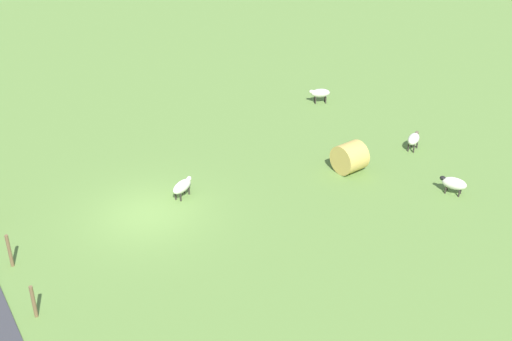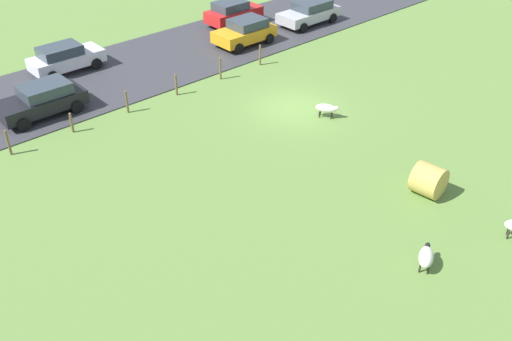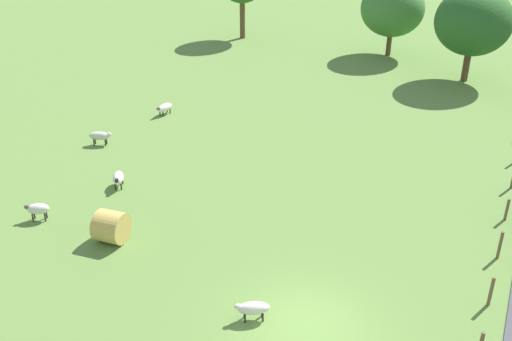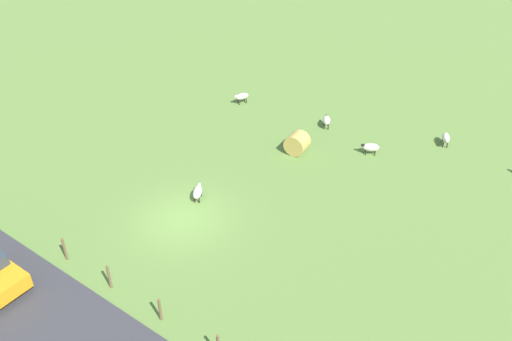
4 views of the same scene
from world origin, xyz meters
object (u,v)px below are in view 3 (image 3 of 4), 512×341
sheep_1 (38,209)px  tree_2 (474,22)px  sheep_3 (164,108)px  tree_0 (393,9)px  sheep_4 (100,136)px  sheep_5 (118,178)px  hay_bale_0 (111,227)px  sheep_0 (253,308)px

sheep_1 → tree_2: bearing=62.2°
sheep_3 → tree_0: 19.88m
sheep_1 → tree_2: tree_2 is taller
sheep_1 → sheep_4: bearing=108.2°
sheep_5 → tree_2: bearing=60.8°
hay_bale_0 → tree_0: size_ratio=0.23×
sheep_4 → tree_2: (16.06, 18.86, 3.53)m
sheep_0 → hay_bale_0: size_ratio=0.90×
tree_2 → sheep_4: bearing=-130.4°
sheep_3 → sheep_4: (-0.81, -5.02, 0.07)m
sheep_4 → sheep_5: 4.97m
sheep_1 → sheep_5: 4.01m
sheep_3 → tree_2: (15.25, 13.84, 3.60)m
sheep_1 → tree_0: bearing=75.7°
sheep_4 → tree_2: 25.02m
sheep_4 → tree_0: size_ratio=0.22×
hay_bale_0 → tree_2: (9.95, 25.93, 3.39)m
sheep_0 → sheep_3: (-12.42, 13.89, -0.03)m
sheep_3 → tree_0: size_ratio=0.22×
sheep_5 → hay_bale_0: hay_bale_0 is taller
sheep_0 → sheep_4: sheep_4 is taller
sheep_1 → tree_2: (13.72, 26.00, 3.50)m
sheep_1 → hay_bale_0: size_ratio=0.81×
sheep_3 → tree_2: bearing=42.2°
sheep_1 → tree_0: (7.53, 29.57, 3.01)m
sheep_0 → sheep_1: 11.03m
sheep_0 → tree_0: tree_0 is taller
hay_bale_0 → tree_2: size_ratio=0.21×
sheep_5 → tree_0: tree_0 is taller
sheep_0 → hay_bale_0: (-7.12, 1.80, 0.17)m
sheep_5 → sheep_3: bearing=108.9°
sheep_4 → tree_0: tree_0 is taller
sheep_1 → tree_2: 29.60m
sheep_0 → hay_bale_0: bearing=165.8°
sheep_3 → sheep_5: size_ratio=1.12×
sheep_3 → sheep_5: sheep_5 is taller
sheep_0 → sheep_1: (-10.89, 1.74, 0.06)m
tree_0 → tree_2: bearing=-30.0°
sheep_1 → sheep_3: 12.25m
sheep_0 → sheep_1: sheep_1 is taller
sheep_3 → sheep_4: sheep_4 is taller
sheep_1 → sheep_0: bearing=-9.1°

